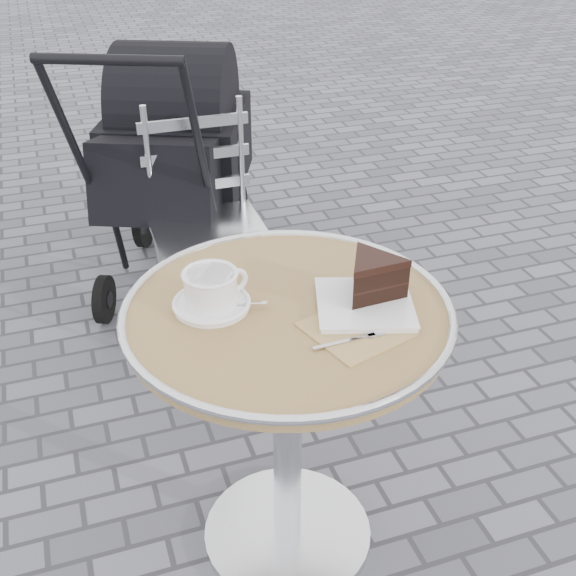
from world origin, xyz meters
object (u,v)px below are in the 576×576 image
object	(u,v)px
bistro_chair	(202,198)
cappuccino_set	(212,292)
cafe_table	(287,369)
cake_plate_set	(371,283)
baby_stroller	(173,167)

from	to	relation	value
bistro_chair	cappuccino_set	bearing A→B (deg)	-100.43
cafe_table	cake_plate_set	distance (m)	0.28
cake_plate_set	cafe_table	bearing A→B (deg)	-174.21
cake_plate_set	bistro_chair	world-z (taller)	bistro_chair
cappuccino_set	bistro_chair	size ratio (longest dim) A/B	0.22
cappuccino_set	cafe_table	bearing A→B (deg)	-35.06
baby_stroller	cafe_table	bearing A→B (deg)	-67.28
cafe_table	bistro_chair	bearing A→B (deg)	87.48
bistro_chair	baby_stroller	size ratio (longest dim) A/B	0.75
cafe_table	cake_plate_set	bearing A→B (deg)	-12.01
cafe_table	bistro_chair	size ratio (longest dim) A/B	0.87
cafe_table	baby_stroller	bearing A→B (deg)	89.09
cappuccino_set	cake_plate_set	world-z (taller)	cake_plate_set
baby_stroller	bistro_chair	bearing A→B (deg)	-63.18
cake_plate_set	cappuccino_set	bearing A→B (deg)	-178.86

